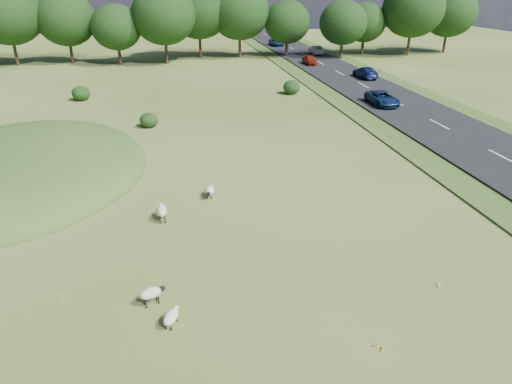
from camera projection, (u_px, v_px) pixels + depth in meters
ground at (198, 126)px, 38.58m from camera, size 160.00×160.00×0.00m
mound at (20, 172)px, 29.42m from camera, size 16.00×20.00×4.00m
road at (371, 90)px, 50.83m from camera, size 8.00×150.00×0.25m
treeline at (171, 15)px, 67.21m from camera, size 96.28×14.66×11.70m
shrubs at (183, 96)px, 45.82m from camera, size 23.79×12.65×1.50m
sheep_0 at (210, 191)px, 25.81m from camera, size 0.67×1.16×0.64m
sheep_1 at (151, 293)px, 17.19m from camera, size 1.05×0.73×0.73m
sheep_2 at (171, 317)px, 16.20m from camera, size 0.77×1.05×0.59m
sheep_3 at (162, 211)px, 23.20m from camera, size 0.54×1.16×0.84m
car_0 at (316, 50)px, 74.41m from camera, size 1.43×4.11×1.35m
car_1 at (287, 37)px, 91.27m from camera, size 2.06×5.07×1.47m
car_4 at (382, 98)px, 44.07m from camera, size 2.10×4.55×1.27m
car_5 at (276, 42)px, 84.37m from camera, size 2.12×4.60×1.28m
car_6 at (365, 72)px, 56.30m from camera, size 1.88×4.62×1.34m
car_7 at (310, 60)px, 65.50m from camera, size 1.49×3.69×1.26m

